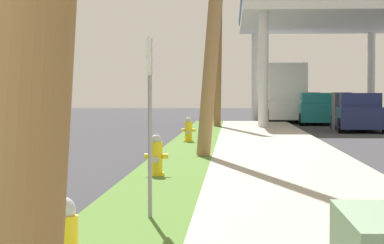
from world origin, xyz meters
TOP-DOWN VIEW (x-y plane):
  - fire_hydrant_second at (0.53, 12.70)m, footprint 0.42×0.38m
  - fire_hydrant_third at (0.56, 22.47)m, footprint 0.42×0.37m
  - utility_pole_background at (1.25, 33.49)m, footprint 0.78×1.29m
  - street_sign_post at (0.90, 7.98)m, footprint 0.05×0.36m
  - car_navy_by_near_pump at (7.03, 31.76)m, footprint 2.11×4.57m
  - car_teal_by_far_pump at (6.07, 38.76)m, footprint 2.06×4.55m
  - truck_white_at_forecourt at (4.75, 42.02)m, footprint 2.23×6.44m

SIDE VIEW (x-z plane):
  - fire_hydrant_second at x=0.53m, z-range 0.07..0.82m
  - fire_hydrant_third at x=0.56m, z-range 0.07..0.82m
  - car_navy_by_near_pump at x=7.03m, z-range -0.07..1.51m
  - car_teal_by_far_pump at x=6.07m, z-range -0.07..1.51m
  - truck_white_at_forecourt at x=4.75m, z-range -0.07..3.04m
  - street_sign_post at x=0.90m, z-range 0.57..2.69m
  - utility_pole_background at x=1.25m, z-range 0.20..9.49m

